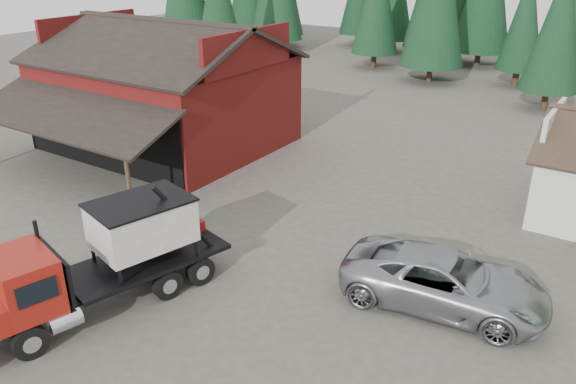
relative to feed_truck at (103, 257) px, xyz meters
The scene contains 6 objects.
ground 3.64m from the feed_truck, 69.80° to the left, with size 120.00×120.00×0.00m, color #4F493E.
red_barn 16.27m from the feed_truck, 127.56° to the left, with size 12.80×13.63×7.18m.
conifer_backdrop 45.03m from the feed_truck, 88.61° to the left, with size 76.00×16.00×16.00m, color black, non-canonical shape.
near_pine_b 33.98m from the feed_truck, 77.86° to the left, with size 3.96×3.96×10.40m.
feed_truck is the anchor object (origin of this frame).
silver_car 10.92m from the feed_truck, 33.31° to the left, with size 3.01×6.53×1.82m, color #999BA0.
Camera 1 is at (12.24, -12.58, 10.83)m, focal length 35.00 mm.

